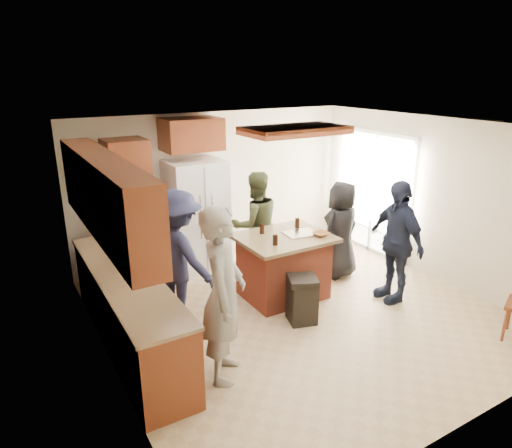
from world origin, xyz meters
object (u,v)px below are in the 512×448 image
person_front_left (223,295)px  trash_bin (302,299)px  refrigerator (197,215)px  person_behind_right (341,230)px  person_counter (178,257)px  person_side_right (396,241)px  kitchen_island (283,266)px  person_behind_left (255,225)px

person_front_left → trash_bin: size_ratio=3.03×
person_front_left → refrigerator: bearing=14.4°
person_behind_right → person_counter: size_ratio=0.88×
person_side_right → kitchen_island: (-1.31, 0.85, -0.40)m
person_side_right → refrigerator: bearing=-134.2°
person_side_right → refrigerator: size_ratio=0.97×
person_counter → kitchen_island: person_counter is taller
person_side_right → trash_bin: person_side_right is taller
person_behind_left → trash_bin: bearing=89.7°
kitchen_island → person_counter: bearing=174.3°
person_front_left → person_behind_left: 2.58m
person_behind_right → trash_bin: bearing=21.7°
person_side_right → person_counter: 3.01m
kitchen_island → person_front_left: bearing=-142.5°
trash_bin → person_behind_right: bearing=32.1°
refrigerator → person_counter: bearing=-121.7°
refrigerator → trash_bin: size_ratio=2.86×
person_behind_left → person_behind_right: size_ratio=1.10×
person_front_left → refrigerator: (0.93, 2.81, -0.06)m
person_front_left → person_counter: 1.35m
person_side_right → person_counter: person_counter is taller
person_front_left → person_behind_left: size_ratio=1.13×
kitchen_island → person_side_right: bearing=-33.0°
person_side_right → trash_bin: (-1.50, 0.13, -0.56)m
person_front_left → refrigerator: person_front_left is taller
person_front_left → person_behind_right: (2.71, 1.32, -0.18)m
person_behind_right → trash_bin: person_behind_right is taller
person_side_right → kitchen_island: person_side_right is taller
person_front_left → person_side_right: 2.89m
person_behind_left → person_side_right: 2.12m
kitchen_island → person_behind_right: bearing=6.0°
person_front_left → person_behind_right: bearing=-31.3°
person_side_right → person_counter: size_ratio=0.99×
person_behind_right → person_counter: person_counter is taller
person_behind_right → kitchen_island: size_ratio=1.21×
person_behind_left → refrigerator: size_ratio=0.94×
refrigerator → trash_bin: bearing=-79.4°
person_front_left → trash_bin: 1.58m
person_counter → refrigerator: bearing=-56.3°
person_side_right → person_counter: bearing=-101.9°
person_behind_right → refrigerator: bearing=-50.4°
person_side_right → trash_bin: 1.60m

